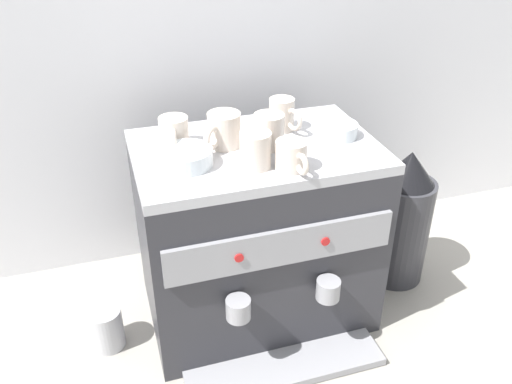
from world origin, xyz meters
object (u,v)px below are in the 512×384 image
object	(u,v)px
ceramic_cup_1	(268,132)
ceramic_bowl_0	(186,158)
ceramic_cup_5	(292,156)
coffee_grinder	(402,219)
milk_pitcher	(106,328)
ceramic_cup_2	(283,115)
ceramic_cup_0	(257,149)
ceramic_cup_3	(174,133)
espresso_machine	(256,235)
ceramic_cup_4	(223,130)
ceramic_bowl_1	(338,130)

from	to	relation	value
ceramic_cup_1	ceramic_bowl_0	size ratio (longest dim) A/B	0.87
ceramic_cup_5	coffee_grinder	world-z (taller)	ceramic_cup_5
coffee_grinder	milk_pitcher	size ratio (longest dim) A/B	3.60
ceramic_cup_5	ceramic_cup_2	bearing A→B (deg)	75.79
ceramic_cup_0	ceramic_cup_3	size ratio (longest dim) A/B	0.88
espresso_machine	ceramic_cup_2	world-z (taller)	ceramic_cup_2
ceramic_cup_3	ceramic_cup_5	bearing A→B (deg)	-40.12
ceramic_cup_3	ceramic_cup_5	world-z (taller)	ceramic_cup_3
ceramic_cup_2	coffee_grinder	size ratio (longest dim) A/B	0.24
espresso_machine	ceramic_cup_4	size ratio (longest dim) A/B	5.58
ceramic_bowl_1	ceramic_cup_5	bearing A→B (deg)	-142.90
ceramic_cup_0	ceramic_cup_4	size ratio (longest dim) A/B	0.92
milk_pitcher	ceramic_bowl_1	bearing A→B (deg)	1.62
ceramic_cup_1	ceramic_cup_5	bearing A→B (deg)	-82.53
ceramic_bowl_1	milk_pitcher	size ratio (longest dim) A/B	0.83
ceramic_cup_4	coffee_grinder	bearing A→B (deg)	-1.27
ceramic_bowl_1	ceramic_cup_2	bearing A→B (deg)	147.22
ceramic_cup_4	ceramic_bowl_1	distance (m)	0.28
coffee_grinder	ceramic_bowl_1	bearing A→B (deg)	-175.61
ceramic_cup_3	milk_pitcher	size ratio (longest dim) A/B	0.93
ceramic_cup_4	milk_pitcher	world-z (taller)	ceramic_cup_4
ceramic_cup_2	ceramic_bowl_0	world-z (taller)	ceramic_cup_2
ceramic_cup_1	ceramic_cup_2	size ratio (longest dim) A/B	1.01
ceramic_cup_4	ceramic_bowl_1	world-z (taller)	ceramic_cup_4
ceramic_cup_0	ceramic_bowl_1	world-z (taller)	ceramic_cup_0
ceramic_cup_3	ceramic_bowl_0	distance (m)	0.10
ceramic_cup_5	ceramic_bowl_1	bearing A→B (deg)	37.10
ceramic_cup_2	milk_pitcher	size ratio (longest dim) A/B	0.88
espresso_machine	coffee_grinder	distance (m)	0.44
ceramic_cup_0	ceramic_bowl_1	bearing A→B (deg)	20.35
ceramic_cup_5	milk_pitcher	xyz separation A→B (m)	(-0.44, 0.11, -0.47)
ceramic_cup_4	milk_pitcher	distance (m)	0.58
ceramic_cup_0	ceramic_cup_2	bearing A→B (deg)	53.81
espresso_machine	ceramic_cup_3	world-z (taller)	ceramic_cup_3
ceramic_cup_1	ceramic_cup_5	world-z (taller)	ceramic_cup_1
espresso_machine	ceramic_bowl_1	bearing A→B (deg)	-0.25
ceramic_cup_4	ceramic_bowl_0	size ratio (longest dim) A/B	0.87
ceramic_cup_3	ceramic_bowl_0	bearing A→B (deg)	-85.64
espresso_machine	ceramic_cup_2	bearing A→B (deg)	39.12
espresso_machine	ceramic_cup_1	bearing A→B (deg)	-23.49
ceramic_cup_0	coffee_grinder	size ratio (longest dim) A/B	0.23
ceramic_cup_4	ceramic_bowl_1	xyz separation A→B (m)	(0.27, -0.03, -0.02)
ceramic_cup_5	milk_pitcher	bearing A→B (deg)	166.27
ceramic_cup_3	ceramic_bowl_1	xyz separation A→B (m)	(0.38, -0.06, -0.02)
ceramic_cup_2	ceramic_bowl_0	xyz separation A→B (m)	(-0.26, -0.11, -0.02)
ceramic_bowl_0	ceramic_cup_2	bearing A→B (deg)	23.31
ceramic_bowl_1	ceramic_bowl_0	bearing A→B (deg)	-174.10
ceramic_bowl_1	coffee_grinder	xyz separation A→B (m)	(0.23, 0.02, -0.31)
ceramic_cup_0	espresso_machine	bearing A→B (deg)	72.60
ceramic_cup_0	ceramic_cup_1	size ratio (longest dim) A/B	0.92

